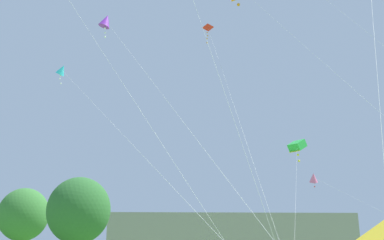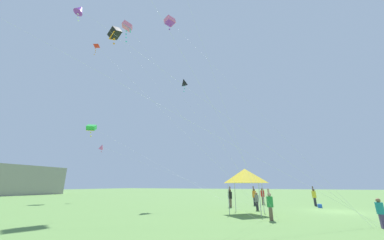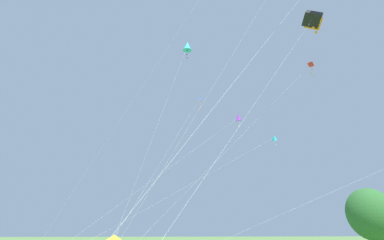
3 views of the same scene
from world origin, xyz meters
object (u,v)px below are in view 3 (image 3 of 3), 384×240
Objects in this scene: kite_cyan_diamond_5 at (274,138)px; kite_black_box_10 at (312,20)px; kite_blue_delta_1 at (199,100)px; kite_cyan_diamond_3 at (187,46)px; kite_purple_diamond_8 at (238,118)px; kite_red_delta_0 at (307,69)px.

kite_cyan_diamond_5 is 13.58m from kite_black_box_10.
kite_blue_delta_1 reaches higher than kite_cyan_diamond_5.
kite_cyan_diamond_3 is at bearing -64.38° from kite_cyan_diamond_5.
kite_purple_diamond_8 is at bearing 38.97° from kite_blue_delta_1.
kite_black_box_10 is (2.07, 0.10, 3.64)m from kite_red_delta_0.
kite_red_delta_0 reaches higher than kite_cyan_diamond_5.
kite_purple_diamond_8 is (-1.53, 5.51, -7.91)m from kite_cyan_diamond_3.
kite_purple_diamond_8 is (-6.24, -4.93, -2.08)m from kite_red_delta_0.
kite_red_delta_0 is 14.14m from kite_blue_delta_1.
kite_black_box_10 reaches higher than kite_red_delta_0.
kite_cyan_diamond_3 reaches higher than kite_cyan_diamond_5.
kite_blue_delta_1 is 0.92× the size of kite_black_box_10.
kite_purple_diamond_8 is at bearing 105.55° from kite_cyan_diamond_3.
kite_black_box_10 is (12.98, 8.81, 1.37)m from kite_blue_delta_1.
kite_red_delta_0 is at bearing 0.04° from kite_cyan_diamond_5.
kite_blue_delta_1 is at bearing 164.33° from kite_cyan_diamond_3.
kite_cyan_diamond_3 is at bearing -114.25° from kite_red_delta_0.
kite_red_delta_0 is 4.19m from kite_black_box_10.
kite_purple_diamond_8 is at bearing -148.79° from kite_black_box_10.
kite_red_delta_0 is at bearing -177.12° from kite_black_box_10.
kite_purple_diamond_8 reaches higher than kite_cyan_diamond_5.
kite_cyan_diamond_5 is at bearing -179.96° from kite_red_delta_0.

